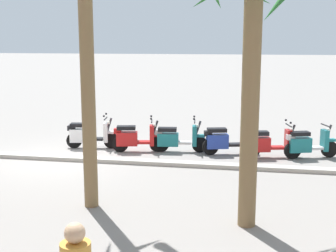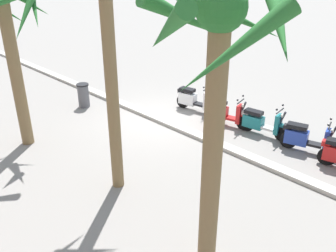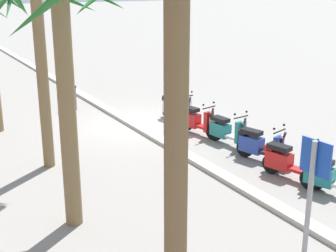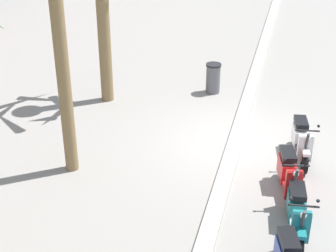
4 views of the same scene
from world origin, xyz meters
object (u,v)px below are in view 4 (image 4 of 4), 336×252
Objects in this scene: scooter_red_far_back at (289,174)px; litter_bin at (213,78)px; scooter_teal_mid_rear at (297,212)px; scooter_white_last_in_row at (301,140)px.

scooter_red_far_back is 5.64m from litter_bin.
scooter_teal_mid_rear is 1.04× the size of scooter_red_far_back.
scooter_teal_mid_rear is at bearing -179.80° from scooter_white_last_in_row.
scooter_white_last_in_row is at bearing 0.20° from scooter_teal_mid_rear.
scooter_white_last_in_row is (1.66, -0.22, -0.00)m from scooter_red_far_back.
scooter_teal_mid_rear is 6.95m from litter_bin.
scooter_teal_mid_rear is at bearing -170.06° from scooter_red_far_back.
scooter_red_far_back is at bearing -152.99° from litter_bin.
litter_bin is (6.36, 2.80, 0.04)m from scooter_teal_mid_rear.
scooter_teal_mid_rear is 3.00m from scooter_white_last_in_row.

